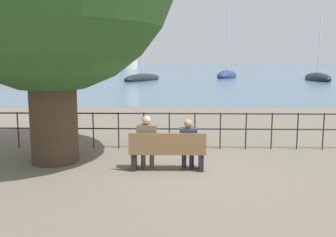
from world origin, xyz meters
The scene contains 12 objects.
ground_plane centered at (0.00, 0.00, 0.00)m, with size 1000.00×1000.00×0.00m, color #706656.
harbor_water centered at (0.00, 161.76, 0.00)m, with size 600.00×300.00×0.01m.
park_bench centered at (0.00, -0.06, 0.43)m, with size 1.75×0.45×0.90m.
seated_person_left centered at (-0.48, 0.01, 0.70)m, with size 0.45×0.35×1.27m.
seated_person_right centered at (0.48, 0.02, 0.65)m, with size 0.40×0.35×1.19m.
promenade_railing centered at (0.00, 2.10, 0.69)m, with size 14.64×0.04×1.05m.
sailboat_0 centered at (-12.40, 48.55, 0.28)m, with size 3.87×6.94×8.76m.
sailboat_1 centered at (-21.40, 38.06, 0.33)m, with size 4.53×7.06×8.60m.
sailboat_2 centered at (17.74, 38.69, 0.32)m, with size 2.14×6.96×8.69m.
sailboat_3 centered at (7.45, 45.89, 0.38)m, with size 4.51×6.20×13.01m.
sailboat_4 centered at (-4.08, 38.64, 0.28)m, with size 5.45×8.48×9.81m.
harbor_lighthouse centered at (-13.70, 100.24, 12.65)m, with size 5.11×5.11×27.19m.
Camera 1 is at (0.21, -8.43, 2.53)m, focal length 40.00 mm.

